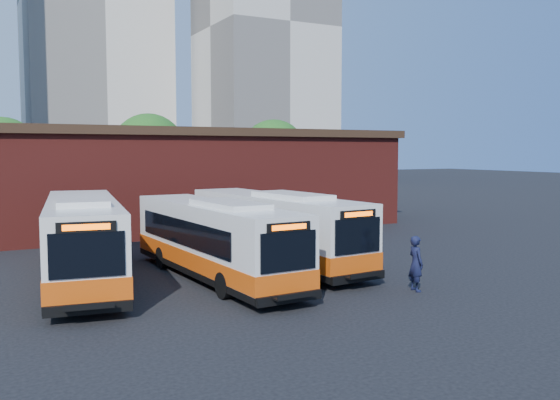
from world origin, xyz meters
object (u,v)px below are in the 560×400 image
bus_mideast (274,231)px  transit_worker (416,263)px  bus_west (83,242)px  bus_midwest (214,243)px

bus_mideast → transit_worker: 7.25m
bus_west → transit_worker: bearing=-26.7°
bus_midwest → bus_west: bearing=155.1°
bus_west → transit_worker: 12.53m
bus_west → bus_mideast: size_ratio=1.03×
bus_mideast → transit_worker: bearing=-77.5°
bus_midwest → transit_worker: bus_midwest is taller
bus_west → bus_midwest: (4.66, -1.84, -0.09)m
bus_west → transit_worker: size_ratio=6.26×
bus_west → bus_midwest: bearing=-13.6°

